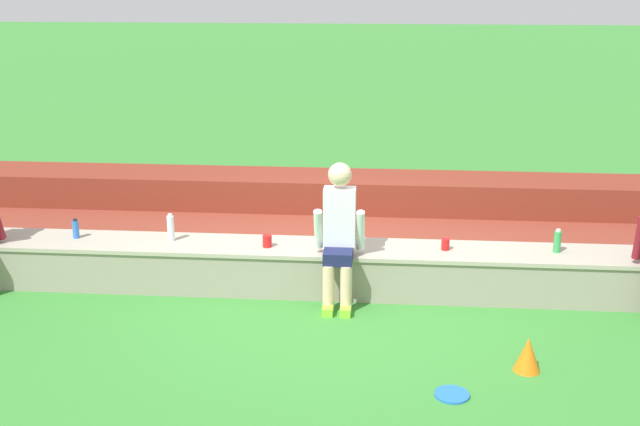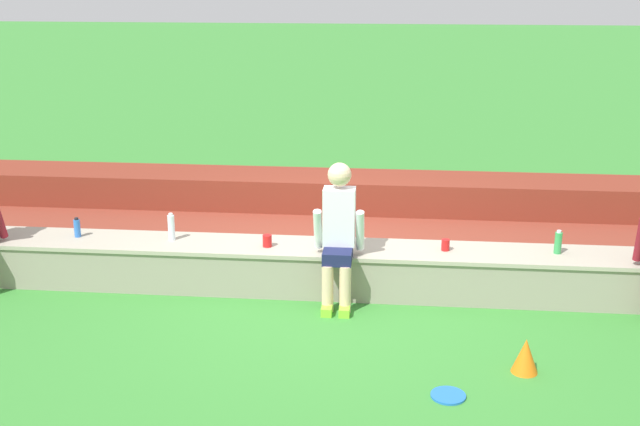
% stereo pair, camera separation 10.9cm
% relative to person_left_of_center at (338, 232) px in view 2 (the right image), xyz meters
% --- Properties ---
extents(ground_plane, '(80.00, 80.00, 0.00)m').
position_rel_person_left_of_center_xyz_m(ground_plane, '(-0.09, 0.01, -0.72)').
color(ground_plane, '#388433').
extents(stone_seating_wall, '(8.74, 0.62, 0.47)m').
position_rel_person_left_of_center_xyz_m(stone_seating_wall, '(-0.09, 0.30, -0.47)').
color(stone_seating_wall, gray).
rests_on(stone_seating_wall, ground).
extents(brick_bleachers, '(11.41, 1.53, 0.76)m').
position_rel_person_left_of_center_xyz_m(brick_bleachers, '(-0.09, 1.71, -0.41)').
color(brick_bleachers, brown).
rests_on(brick_bleachers, ground).
extents(person_left_of_center, '(0.48, 0.55, 1.37)m').
position_rel_person_left_of_center_xyz_m(person_left_of_center, '(0.00, 0.00, 0.00)').
color(person_left_of_center, beige).
rests_on(person_left_of_center, ground).
extents(water_bottle_center_gap, '(0.07, 0.07, 0.23)m').
position_rel_person_left_of_center_xyz_m(water_bottle_center_gap, '(2.09, 0.33, -0.15)').
color(water_bottle_center_gap, green).
rests_on(water_bottle_center_gap, stone_seating_wall).
extents(water_bottle_near_left, '(0.07, 0.07, 0.28)m').
position_rel_person_left_of_center_xyz_m(water_bottle_near_left, '(-1.71, 0.34, -0.12)').
color(water_bottle_near_left, silver).
rests_on(water_bottle_near_left, stone_seating_wall).
extents(water_bottle_mid_right, '(0.07, 0.07, 0.20)m').
position_rel_person_left_of_center_xyz_m(water_bottle_mid_right, '(-2.70, 0.34, -0.16)').
color(water_bottle_mid_right, blue).
rests_on(water_bottle_mid_right, stone_seating_wall).
extents(plastic_cup_middle, '(0.08, 0.08, 0.11)m').
position_rel_person_left_of_center_xyz_m(plastic_cup_middle, '(1.02, 0.30, -0.20)').
color(plastic_cup_middle, red).
rests_on(plastic_cup_middle, stone_seating_wall).
extents(plastic_cup_right_end, '(0.09, 0.09, 0.12)m').
position_rel_person_left_of_center_xyz_m(plastic_cup_right_end, '(-0.72, 0.24, -0.20)').
color(plastic_cup_right_end, red).
rests_on(plastic_cup_right_end, stone_seating_wall).
extents(frisbee, '(0.27, 0.27, 0.02)m').
position_rel_person_left_of_center_xyz_m(frisbee, '(0.97, -1.66, -0.72)').
color(frisbee, blue).
rests_on(frisbee, ground).
extents(sports_cone, '(0.21, 0.21, 0.29)m').
position_rel_person_left_of_center_xyz_m(sports_cone, '(1.59, -1.21, -0.58)').
color(sports_cone, orange).
rests_on(sports_cone, ground).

